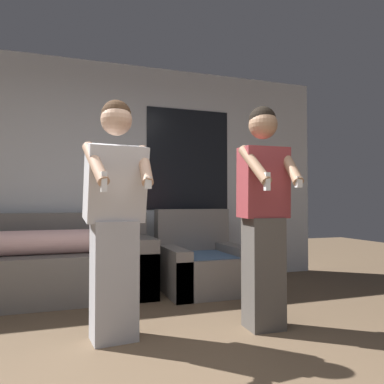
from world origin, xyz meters
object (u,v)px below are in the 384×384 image
Objects in this scene: person_left at (115,217)px; person_right at (264,211)px; armchair at (201,264)px; couch at (51,267)px.

person_left is 1.16m from person_right.
person_right reaches higher than person_left.
armchair is 1.80m from person_left.
armchair is at bearing -5.12° from couch.
armchair is 1.52m from person_right.
couch is 1.61m from armchair.
person_left is 0.98× the size of person_right.
person_right is (1.62, -1.52, 0.60)m from couch.
couch is 1.58m from person_left.
person_left is at bearing 174.22° from person_right.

